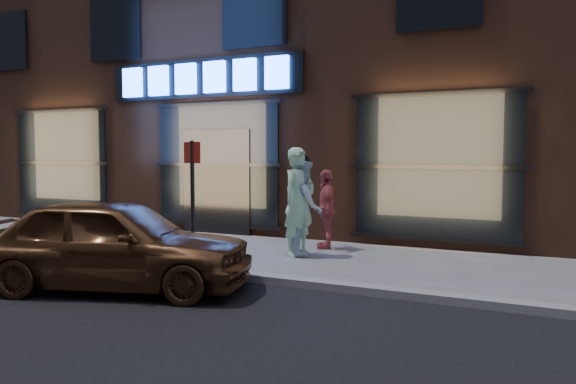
# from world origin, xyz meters

# --- Properties ---
(ground) EXTENTS (90.00, 90.00, 0.00)m
(ground) POSITION_xyz_m (0.00, 0.00, 0.00)
(ground) COLOR slate
(ground) RESTS_ON ground
(curb) EXTENTS (60.00, 0.25, 0.12)m
(curb) POSITION_xyz_m (0.00, 0.00, 0.06)
(curb) COLOR gray
(curb) RESTS_ON ground
(storefront_building) EXTENTS (30.20, 8.28, 10.30)m
(storefront_building) POSITION_xyz_m (-0.00, 7.99, 5.15)
(storefront_building) COLOR #54301E
(storefront_building) RESTS_ON ground
(man_bowtie) EXTENTS (0.68, 0.83, 1.97)m
(man_bowtie) POSITION_xyz_m (2.92, 2.18, 0.98)
(man_bowtie) COLOR #A9DEB1
(man_bowtie) RESTS_ON ground
(man_cap) EXTENTS (1.02, 1.08, 1.76)m
(man_cap) POSITION_xyz_m (2.93, 2.33, 0.88)
(man_cap) COLOR silver
(man_cap) RESTS_ON ground
(passerby) EXTENTS (0.72, 0.98, 1.55)m
(passerby) POSITION_xyz_m (3.07, 3.13, 0.77)
(passerby) COLOR #C25053
(passerby) RESTS_ON ground
(gold_sedan) EXTENTS (4.04, 2.57, 1.28)m
(gold_sedan) POSITION_xyz_m (1.74, -1.26, 0.64)
(gold_sedan) COLOR brown
(gold_sedan) RESTS_ON ground
(sign_post) EXTENTS (0.33, 0.08, 2.06)m
(sign_post) POSITION_xyz_m (2.06, 0.10, 1.24)
(sign_post) COLOR #262628
(sign_post) RESTS_ON ground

